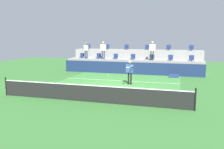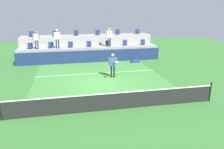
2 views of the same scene
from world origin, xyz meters
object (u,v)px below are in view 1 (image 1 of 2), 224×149
(stadium_chair_lower_center, at_px, (133,57))
(stadium_chair_lower_mid_left, at_px, (116,57))
(stadium_chair_lower_far_left, at_px, (82,56))
(tennis_ball, at_px, (108,75))
(stadium_chair_lower_far_right, at_px, (192,59))
(spectator_in_grey, at_px, (86,49))
(stadium_chair_lower_mid_right, at_px, (152,58))
(spectator_leaning_on_rail, at_px, (103,48))
(equipment_bag, at_px, (174,76))
(stadium_chair_lower_left, at_px, (99,56))
(stadium_chair_upper_right, at_px, (168,48))
(spectator_in_white, at_px, (152,49))
(stadium_chair_upper_mid_left, at_px, (126,47))
(stadium_chair_upper_far_right, at_px, (191,48))
(stadium_chair_lower_right, at_px, (171,58))
(stadium_chair_upper_far_left, at_px, (88,47))
(tennis_player, at_px, (130,70))
(stadium_chair_upper_left, at_px, (107,47))
(stadium_chair_upper_mid_right, at_px, (147,48))

(stadium_chair_lower_center, bearing_deg, stadium_chair_lower_mid_left, 180.00)
(stadium_chair_lower_far_left, distance_m, tennis_ball, 11.45)
(stadium_chair_lower_far_right, height_order, spectator_in_grey, spectator_in_grey)
(stadium_chair_lower_far_left, xyz_separation_m, stadium_chair_lower_far_right, (10.69, 0.00, 0.00))
(stadium_chair_lower_mid_right, relative_size, spectator_in_grey, 0.32)
(stadium_chair_lower_mid_left, distance_m, spectator_leaning_on_rail, 1.47)
(spectator_in_grey, bearing_deg, equipment_bag, -11.35)
(stadium_chair_lower_left, xyz_separation_m, stadium_chair_lower_mid_right, (5.34, 0.00, 0.00))
(stadium_chair_upper_right, height_order, spectator_in_white, spectator_in_white)
(spectator_leaning_on_rail, distance_m, tennis_ball, 10.10)
(stadium_chair_upper_mid_left, relative_size, stadium_chair_upper_right, 1.00)
(stadium_chair_upper_mid_left, bearing_deg, stadium_chair_lower_mid_right, -31.88)
(stadium_chair_upper_far_right, bearing_deg, stadium_chair_upper_mid_left, 180.00)
(stadium_chair_lower_right, relative_size, stadium_chair_upper_right, 1.00)
(equipment_bag, bearing_deg, stadium_chair_lower_center, 151.90)
(stadium_chair_upper_far_left, bearing_deg, stadium_chair_lower_center, -18.59)
(stadium_chair_lower_far_right, relative_size, spectator_leaning_on_rail, 0.30)
(stadium_chair_upper_far_left, xyz_separation_m, tennis_player, (6.37, -7.84, -1.25))
(stadium_chair_lower_center, height_order, stadium_chair_lower_mid_right, same)
(stadium_chair_upper_right, distance_m, stadium_chair_upper_far_right, 2.15)
(tennis_ball, bearing_deg, stadium_chair_lower_mid_right, 82.77)
(spectator_leaning_on_rail, xyz_separation_m, spectator_in_white, (4.77, 0.00, 0.04))
(stadium_chair_lower_right, bearing_deg, stadium_chair_lower_mid_right, 180.00)
(stadium_chair_upper_mid_left, bearing_deg, spectator_leaning_on_rail, -129.78)
(stadium_chair_lower_mid_left, height_order, tennis_player, stadium_chair_lower_mid_left)
(equipment_bag, bearing_deg, stadium_chair_upper_mid_left, 142.13)
(stadium_chair_lower_far_right, xyz_separation_m, stadium_chair_upper_left, (-8.54, 1.80, 0.85))
(stadium_chair_lower_center, bearing_deg, stadium_chair_upper_far_left, 161.41)
(stadium_chair_upper_mid_right, bearing_deg, stadium_chair_lower_far_left, -164.36)
(stadium_chair_upper_far_left, xyz_separation_m, tennis_ball, (5.93, -11.61, -1.08))
(stadium_chair_upper_far_left, bearing_deg, stadium_chair_upper_left, 0.00)
(stadium_chair_lower_center, relative_size, equipment_bag, 0.68)
(stadium_chair_lower_far_left, distance_m, stadium_chair_lower_mid_left, 3.59)
(stadium_chair_lower_mid_right, height_order, spectator_in_grey, spectator_in_grey)
(stadium_chair_upper_far_left, relative_size, tennis_ball, 7.65)
(stadium_chair_lower_mid_left, height_order, stadium_chair_upper_far_right, stadium_chair_upper_far_right)
(stadium_chair_lower_mid_left, xyz_separation_m, spectator_leaning_on_rail, (-1.16, -0.38, 0.82))
(stadium_chair_upper_far_right, distance_m, spectator_in_white, 4.11)
(tennis_player, distance_m, spectator_leaning_on_rail, 6.98)
(stadium_chair_upper_far_right, distance_m, tennis_ball, 12.61)
(stadium_chair_lower_left, height_order, tennis_ball, stadium_chair_lower_left)
(stadium_chair_lower_far_left, bearing_deg, stadium_chair_lower_far_right, 0.00)
(stadium_chair_upper_left, height_order, equipment_bag, stadium_chair_upper_left)
(stadium_chair_lower_far_left, bearing_deg, stadium_chair_upper_right, 11.90)
(stadium_chair_upper_right, bearing_deg, equipment_bag, -79.01)
(stadium_chair_lower_right, distance_m, stadium_chair_lower_far_right, 1.83)
(stadium_chair_upper_far_right, bearing_deg, stadium_chair_lower_mid_left, -165.77)
(stadium_chair_lower_right, relative_size, spectator_in_grey, 0.32)
(spectator_leaning_on_rail, bearing_deg, stadium_chair_lower_far_right, 2.66)
(equipment_bag, bearing_deg, tennis_player, -127.04)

